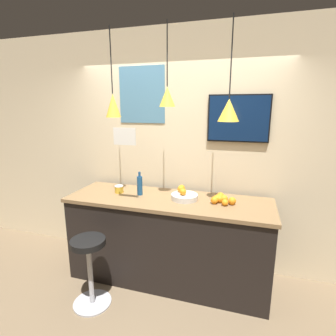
{
  "coord_description": "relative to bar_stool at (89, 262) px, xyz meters",
  "views": [
    {
      "loc": [
        0.8,
        -1.87,
        1.99
      ],
      "look_at": [
        0.0,
        0.77,
        1.35
      ],
      "focal_mm": 28.0,
      "sensor_mm": 36.0,
      "label": 1
    }
  ],
  "objects": [
    {
      "name": "ground_plane",
      "position": [
        0.63,
        -0.13,
        -0.48
      ],
      "size": [
        14.0,
        14.0,
        0.0
      ],
      "primitive_type": "plane",
      "color": "#756047"
    },
    {
      "name": "back_wall",
      "position": [
        0.63,
        1.11,
        0.97
      ],
      "size": [
        8.0,
        0.06,
        2.9
      ],
      "color": "beige",
      "rests_on": "ground_plane"
    },
    {
      "name": "service_counter",
      "position": [
        0.63,
        0.64,
        0.02
      ],
      "size": [
        2.27,
        0.72,
        1.0
      ],
      "color": "black",
      "rests_on": "ground_plane"
    },
    {
      "name": "bar_stool",
      "position": [
        0.0,
        0.0,
        0.0
      ],
      "size": [
        0.39,
        0.39,
        0.73
      ],
      "color": "#B7B7BC",
      "rests_on": "ground_plane"
    },
    {
      "name": "fruit_bowl",
      "position": [
        0.8,
        0.68,
        0.56
      ],
      "size": [
        0.29,
        0.29,
        0.14
      ],
      "color": "beige",
      "rests_on": "service_counter"
    },
    {
      "name": "orange_pile",
      "position": [
        1.21,
        0.69,
        0.55
      ],
      "size": [
        0.26,
        0.25,
        0.08
      ],
      "color": "orange",
      "rests_on": "service_counter"
    },
    {
      "name": "juice_bottle",
      "position": [
        0.28,
        0.67,
        0.63
      ],
      "size": [
        0.06,
        0.06,
        0.27
      ],
      "color": "navy",
      "rests_on": "service_counter"
    },
    {
      "name": "spread_jar",
      "position": [
        0.01,
        0.67,
        0.56
      ],
      "size": [
        0.1,
        0.1,
        0.09
      ],
      "color": "gold",
      "rests_on": "service_counter"
    },
    {
      "name": "pendant_lamp_left",
      "position": [
        0.01,
        0.61,
        1.53
      ],
      "size": [
        0.16,
        0.16,
        0.92
      ],
      "color": "black"
    },
    {
      "name": "pendant_lamp_middle",
      "position": [
        0.63,
        0.61,
        1.61
      ],
      "size": [
        0.16,
        0.16,
        0.81
      ],
      "color": "black"
    },
    {
      "name": "pendant_lamp_right",
      "position": [
        1.24,
        0.61,
        1.48
      ],
      "size": [
        0.21,
        0.21,
        0.95
      ],
      "color": "black"
    },
    {
      "name": "mounted_tv",
      "position": [
        1.32,
        1.06,
        1.38
      ],
      "size": [
        0.68,
        0.04,
        0.52
      ],
      "color": "black"
    },
    {
      "name": "hanging_menu_board",
      "position": [
        0.26,
        0.36,
        1.22
      ],
      "size": [
        0.24,
        0.01,
        0.17
      ],
      "color": "white"
    },
    {
      "name": "wall_poster",
      "position": [
        0.16,
        1.08,
        1.65
      ],
      "size": [
        0.59,
        0.01,
        0.67
      ],
      "color": "teal"
    }
  ]
}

